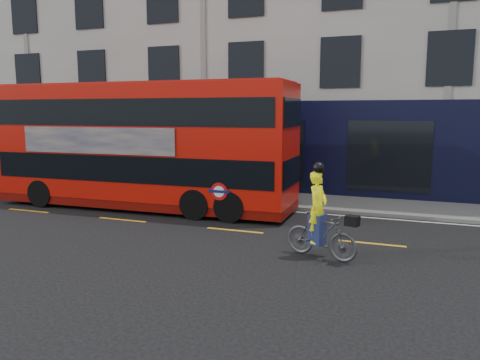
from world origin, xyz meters
The scene contains 8 objects.
ground centered at (0.00, 0.00, 0.00)m, with size 120.00×120.00×0.00m, color black.
pavement centered at (0.00, 6.50, 0.06)m, with size 60.00×3.00×0.12m, color gray.
kerb centered at (0.00, 5.00, 0.07)m, with size 60.00×0.12×0.13m, color slate.
building_terrace centered at (0.00, 12.94, 7.49)m, with size 50.00×10.07×15.00m.
road_edge_line centered at (0.00, 4.70, 0.00)m, with size 58.00×0.10×0.01m, color silver.
lane_dashes centered at (0.00, 1.50, 0.00)m, with size 58.00×0.12×0.01m, color gold, non-canonical shape.
bus centered at (-0.40, 3.48, 2.34)m, with size 11.39×2.85×4.56m.
cyclist centered at (6.91, -0.23, 0.79)m, with size 1.97×1.05×2.36m.
Camera 1 is at (8.99, -11.29, 3.56)m, focal length 35.00 mm.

